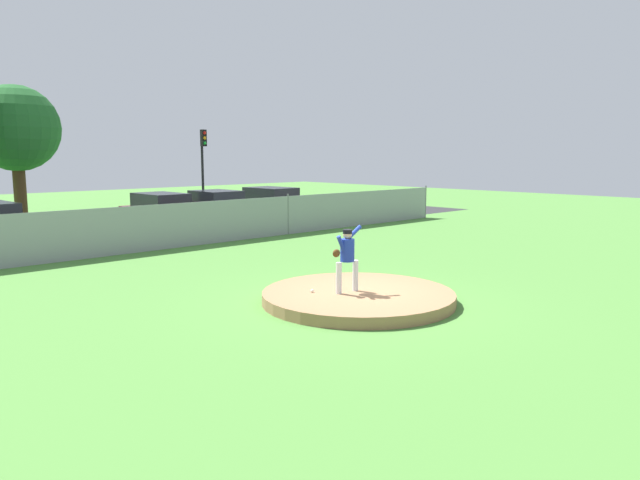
% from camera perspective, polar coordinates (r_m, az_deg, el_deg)
% --- Properties ---
extents(ground_plane, '(80.00, 80.00, 0.00)m').
position_cam_1_polar(ground_plane, '(18.17, -10.37, -2.55)').
color(ground_plane, '#4C8438').
extents(asphalt_strip, '(44.00, 7.00, 0.01)m').
position_cam_1_polar(asphalt_strip, '(25.62, -20.89, 0.17)').
color(asphalt_strip, '#2B2B2D').
rests_on(asphalt_strip, ground_plane).
extents(pitchers_mound, '(4.41, 4.41, 0.26)m').
position_cam_1_polar(pitchers_mound, '(13.63, 3.70, -5.49)').
color(pitchers_mound, '#99704C').
rests_on(pitchers_mound, ground_plane).
extents(pitcher_youth, '(0.82, 0.32, 1.51)m').
position_cam_1_polar(pitcher_youth, '(13.32, 2.61, -1.35)').
color(pitcher_youth, silver).
rests_on(pitcher_youth, pitchers_mound).
extents(baseball, '(0.07, 0.07, 0.07)m').
position_cam_1_polar(baseball, '(13.47, -0.76, -4.91)').
color(baseball, white).
rests_on(baseball, pitchers_mound).
extents(chainlink_fence, '(32.38, 0.07, 1.72)m').
position_cam_1_polar(chainlink_fence, '(21.47, -16.32, 1.09)').
color(chainlink_fence, gray).
rests_on(chainlink_fence, ground_plane).
extents(parked_car_silver, '(1.95, 4.03, 1.69)m').
position_cam_1_polar(parked_car_silver, '(28.14, -9.96, 2.90)').
color(parked_car_silver, '#B7BABF').
rests_on(parked_car_silver, ground_plane).
extents(parked_car_champagne, '(2.09, 4.70, 1.67)m').
position_cam_1_polar(parked_car_champagne, '(30.83, -4.75, 3.45)').
color(parked_car_champagne, tan).
rests_on(parked_car_champagne, ground_plane).
extents(parked_car_burgundy, '(1.90, 4.51, 1.67)m').
position_cam_1_polar(parked_car_burgundy, '(27.17, -15.07, 2.55)').
color(parked_car_burgundy, maroon).
rests_on(parked_car_burgundy, ground_plane).
extents(traffic_cone_orange, '(0.40, 0.40, 0.55)m').
position_cam_1_polar(traffic_cone_orange, '(31.90, -10.04, 2.55)').
color(traffic_cone_orange, orange).
rests_on(traffic_cone_orange, asphalt_strip).
extents(traffic_light_far, '(0.28, 0.46, 4.70)m').
position_cam_1_polar(traffic_light_far, '(33.25, -11.20, 7.85)').
color(traffic_light_far, black).
rests_on(traffic_light_far, ground_plane).
extents(tree_broad_right, '(4.15, 4.15, 6.69)m').
position_cam_1_polar(tree_broad_right, '(32.48, -27.29, 9.48)').
color(tree_broad_right, '#4C331E').
rests_on(tree_broad_right, ground_plane).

